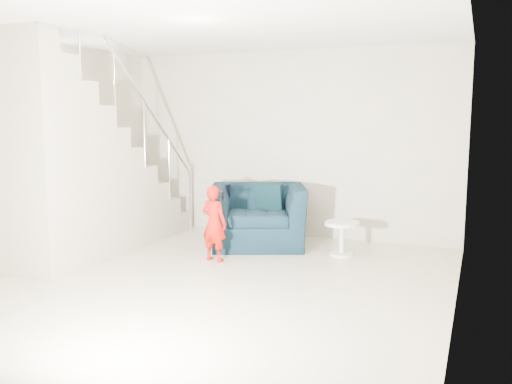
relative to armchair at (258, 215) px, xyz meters
The scene contains 12 objects.
floor 1.99m from the armchair, 86.19° to the right, with size 5.50×5.50×0.00m, color tan.
ceiling 3.00m from the armchair, 86.19° to the right, with size 5.50×5.50×0.00m, color silver.
back_wall 1.24m from the armchair, 80.89° to the left, with size 5.00×5.00×0.00m, color #A39D85.
left_wall 3.20m from the armchair, 140.66° to the right, with size 5.50×5.50×0.00m, color #A39D85.
right_wall 3.40m from the armchair, 36.46° to the right, with size 5.50×5.50×0.00m, color #A39D85.
armchair is the anchor object (origin of this frame).
toddler 0.98m from the armchair, 100.79° to the right, with size 0.34×0.22×0.94m, color #A60D05.
side_table 1.21m from the armchair, ahead, with size 0.44×0.44×0.44m.
staircase 2.39m from the armchair, 143.34° to the right, with size 1.02×3.03×3.62m.
cushion 0.34m from the armchair, 71.63° to the left, with size 0.39×0.11×0.37m, color black.
throw 0.53m from the armchair, behind, with size 0.05×0.50×0.56m, color black.
phone 1.05m from the armchair, 94.32° to the right, with size 0.02×0.05×0.10m, color black.
Camera 1 is at (2.65, -4.80, 1.77)m, focal length 38.00 mm.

